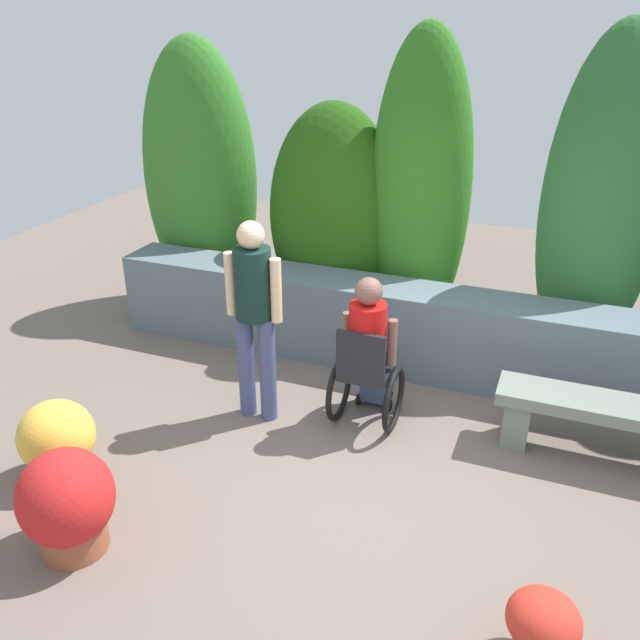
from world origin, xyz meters
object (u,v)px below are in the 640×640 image
Objects in this scene: stone_bench at (600,420)px; person_in_wheelchair at (369,356)px; flower_pot_purple_near at (542,626)px; flower_pot_red_accent at (58,441)px; flower_pot_terracotta_by_wall at (67,504)px; person_standing_companion at (254,309)px.

stone_bench is 1.18× the size of person_in_wheelchair.
flower_pot_purple_near is 3.47m from flower_pot_red_accent.
flower_pot_terracotta_by_wall is at bearing -44.02° from flower_pot_red_accent.
stone_bench is at bearing 24.77° from person_standing_companion.
person_in_wheelchair is 2.50m from flower_pot_terracotta_by_wall.
flower_pot_terracotta_by_wall is (-3.14, -2.27, 0.02)m from stone_bench.
flower_pot_purple_near is (1.56, -1.84, -0.38)m from person_in_wheelchair.
person_in_wheelchair is 0.76× the size of person_standing_companion.
flower_pot_red_accent is (-3.72, -1.72, -0.03)m from stone_bench.
person_standing_companion reaches higher than flower_pot_red_accent.
person_in_wheelchair is at bearing 57.77° from flower_pot_terracotta_by_wall.
flower_pot_purple_near is 0.69× the size of flower_pot_red_accent.
flower_pot_red_accent is at bearing 175.05° from flower_pot_purple_near.
flower_pot_terracotta_by_wall is (-2.88, -0.26, 0.12)m from flower_pot_purple_near.
person_standing_companion is at bearing 51.91° from flower_pot_red_accent.
person_in_wheelchair is at bearing -177.52° from stone_bench.
stone_bench is 2.49× the size of flower_pot_red_accent.
flower_pot_purple_near is 0.59× the size of flower_pot_terracotta_by_wall.
flower_pot_terracotta_by_wall is 0.80m from flower_pot_red_accent.
flower_pot_red_accent is at bearing -140.48° from person_in_wheelchair.
person_in_wheelchair reaches higher than flower_pot_red_accent.
flower_pot_red_accent is (-3.46, 0.30, 0.08)m from flower_pot_purple_near.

